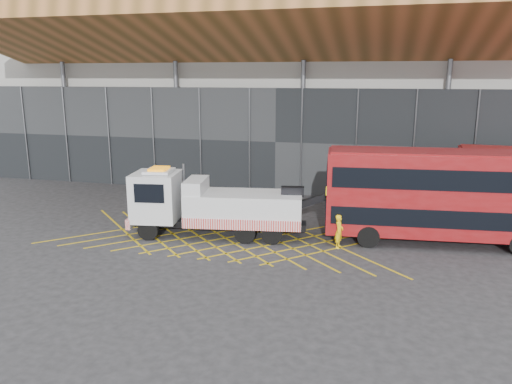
# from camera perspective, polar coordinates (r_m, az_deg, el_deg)

# --- Properties ---
(ground_plane) EXTENTS (120.00, 120.00, 0.00)m
(ground_plane) POSITION_cam_1_polar(r_m,az_deg,el_deg) (28.72, -6.58, -4.99)
(ground_plane) COLOR #262628
(road_markings) EXTENTS (19.96, 7.16, 0.01)m
(road_markings) POSITION_cam_1_polar(r_m,az_deg,el_deg) (28.21, -3.53, -5.25)
(road_markings) COLOR gold
(road_markings) RESTS_ON ground_plane
(construction_building) EXTENTS (55.00, 23.97, 18.00)m
(construction_building) POSITION_cam_1_polar(r_m,az_deg,el_deg) (44.55, 4.17, 13.24)
(construction_building) COLOR #979792
(construction_building) RESTS_ON ground_plane
(recovery_truck) EXTENTS (11.41, 4.01, 3.95)m
(recovery_truck) POSITION_cam_1_polar(r_m,az_deg,el_deg) (28.17, -5.24, -1.45)
(recovery_truck) COLOR black
(recovery_truck) RESTS_ON ground_plane
(bus_towed) EXTENTS (12.65, 3.99, 5.06)m
(bus_towed) POSITION_cam_1_polar(r_m,az_deg,el_deg) (28.35, 20.75, -0.12)
(bus_towed) COLOR maroon
(bus_towed) RESTS_ON ground_plane
(worker) EXTENTS (0.55, 0.73, 1.80)m
(worker) POSITION_cam_1_polar(r_m,az_deg,el_deg) (26.72, 9.48, -4.45)
(worker) COLOR yellow
(worker) RESTS_ON ground_plane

